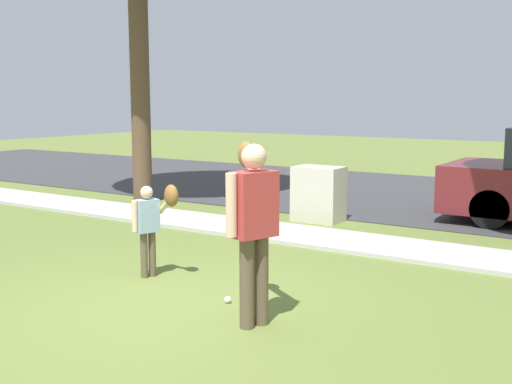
{
  "coord_description": "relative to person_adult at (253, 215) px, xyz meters",
  "views": [
    {
      "loc": [
        4.16,
        -4.79,
        2.13
      ],
      "look_at": [
        0.06,
        1.55,
        1.0
      ],
      "focal_mm": 44.54,
      "sensor_mm": 36.0,
      "label": 1
    }
  ],
  "objects": [
    {
      "name": "person_adult",
      "position": [
        0.0,
        0.0,
        0.0
      ],
      "size": [
        0.65,
        0.79,
        1.71
      ],
      "rotation": [
        0.0,
        0.0,
        2.8
      ],
      "color": "brown",
      "rests_on": "ground"
    },
    {
      "name": "utility_cabinet",
      "position": [
        -1.82,
        4.86,
        -0.58
      ],
      "size": [
        0.83,
        0.55,
        0.95
      ],
      "primitive_type": "cube",
      "color": "beige",
      "rests_on": "ground"
    },
    {
      "name": "person_child",
      "position": [
        -1.85,
        0.68,
        -0.33
      ],
      "size": [
        0.57,
        0.37,
        1.13
      ],
      "rotation": [
        0.0,
        0.0,
        5.94
      ],
      "color": "brown",
      "rests_on": "ground"
    },
    {
      "name": "road_surface",
      "position": [
        -1.01,
        8.57,
        -1.04
      ],
      "size": [
        36.0,
        6.8,
        0.02
      ],
      "primitive_type": "cube",
      "color": "#38383A",
      "rests_on": "ground"
    },
    {
      "name": "ground_plane",
      "position": [
        -1.01,
        3.47,
        -1.05
      ],
      "size": [
        48.0,
        48.0,
        0.0
      ],
      "primitive_type": "plane",
      "color": "olive"
    },
    {
      "name": "baseball",
      "position": [
        -0.56,
        0.38,
        -1.02
      ],
      "size": [
        0.07,
        0.07,
        0.07
      ],
      "primitive_type": "sphere",
      "color": "white",
      "rests_on": "ground"
    },
    {
      "name": "sidewalk_strip",
      "position": [
        -1.01,
        3.57,
        -1.02
      ],
      "size": [
        36.0,
        1.2,
        0.06
      ],
      "primitive_type": "cube",
      "color": "#B2B2AD",
      "rests_on": "ground"
    }
  ]
}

